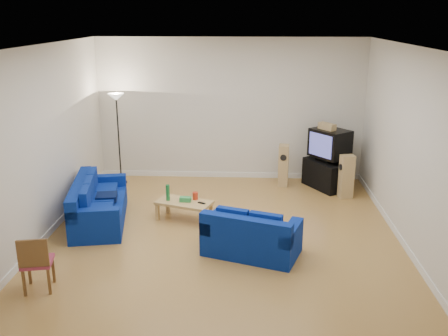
{
  "coord_description": "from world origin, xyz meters",
  "views": [
    {
      "loc": [
        0.42,
        -7.89,
        3.66
      ],
      "look_at": [
        0.0,
        0.4,
        1.1
      ],
      "focal_mm": 40.0,
      "sensor_mm": 36.0,
      "label": 1
    }
  ],
  "objects_px": {
    "sofa_three_seat": "(97,207)",
    "tv_stand": "(326,174)",
    "coffee_table": "(184,204)",
    "sofa_loveseat": "(251,238)",
    "television": "(330,143)"
  },
  "relations": [
    {
      "from": "sofa_three_seat",
      "to": "tv_stand",
      "type": "bearing_deg",
      "value": 105.04
    },
    {
      "from": "sofa_three_seat",
      "to": "tv_stand",
      "type": "xyz_separation_m",
      "value": [
        4.47,
        2.13,
        0.02
      ]
    },
    {
      "from": "sofa_three_seat",
      "to": "sofa_loveseat",
      "type": "distance_m",
      "value": 3.05
    },
    {
      "from": "sofa_loveseat",
      "to": "television",
      "type": "xyz_separation_m",
      "value": [
        1.69,
        3.32,
        0.73
      ]
    },
    {
      "from": "tv_stand",
      "to": "coffee_table",
      "type": "bearing_deg",
      "value": -86.75
    },
    {
      "from": "sofa_three_seat",
      "to": "television",
      "type": "xyz_separation_m",
      "value": [
        4.51,
        2.15,
        0.71
      ]
    },
    {
      "from": "coffee_table",
      "to": "tv_stand",
      "type": "distance_m",
      "value": 3.48
    },
    {
      "from": "sofa_three_seat",
      "to": "sofa_loveseat",
      "type": "xyz_separation_m",
      "value": [
        2.82,
        -1.17,
        -0.01
      ]
    },
    {
      "from": "tv_stand",
      "to": "sofa_three_seat",
      "type": "bearing_deg",
      "value": -95.44
    },
    {
      "from": "sofa_loveseat",
      "to": "tv_stand",
      "type": "height_order",
      "value": "sofa_loveseat"
    },
    {
      "from": "coffee_table",
      "to": "tv_stand",
      "type": "height_order",
      "value": "tv_stand"
    },
    {
      "from": "television",
      "to": "tv_stand",
      "type": "bearing_deg",
      "value": -106.53
    },
    {
      "from": "coffee_table",
      "to": "sofa_loveseat",
      "type": "bearing_deg",
      "value": -47.55
    },
    {
      "from": "sofa_three_seat",
      "to": "coffee_table",
      "type": "relative_size",
      "value": 1.91
    },
    {
      "from": "sofa_three_seat",
      "to": "sofa_loveseat",
      "type": "height_order",
      "value": "sofa_three_seat"
    }
  ]
}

